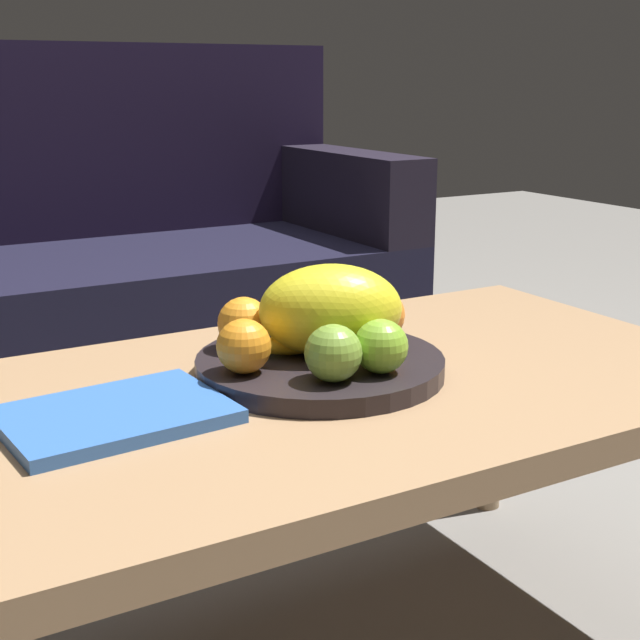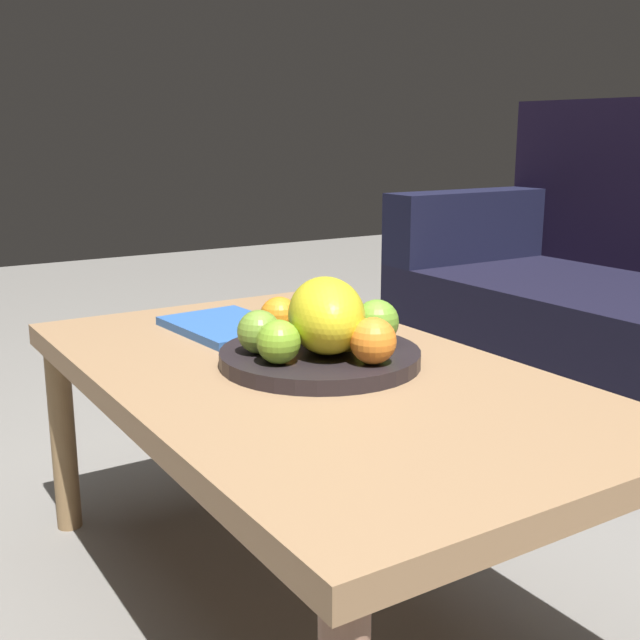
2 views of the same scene
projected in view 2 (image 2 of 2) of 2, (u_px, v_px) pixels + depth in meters
ground_plane at (309, 605)px, 1.38m from camera, size 8.00×8.00×0.00m
coffee_table at (308, 396)px, 1.29m from camera, size 1.10×0.63×0.43m
fruit_bowl at (320, 357)px, 1.30m from camera, size 0.33×0.33×0.03m
melon_large_front at (326, 315)px, 1.27m from camera, size 0.22×0.19×0.12m
orange_front at (337, 314)px, 1.39m from camera, size 0.07×0.07×0.07m
orange_left at (279, 316)px, 1.38m from camera, size 0.07×0.07×0.07m
orange_right at (373, 341)px, 1.21m from camera, size 0.07×0.07×0.07m
apple_front at (259, 332)px, 1.27m from camera, size 0.07×0.07×0.07m
apple_left at (377, 322)px, 1.33m from camera, size 0.08×0.08×0.08m
apple_right at (279, 342)px, 1.21m from camera, size 0.07×0.07×0.07m
banana_bunch at (341, 330)px, 1.30m from camera, size 0.17×0.15×0.06m
magazine at (229, 326)px, 1.53m from camera, size 0.26×0.20×0.02m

